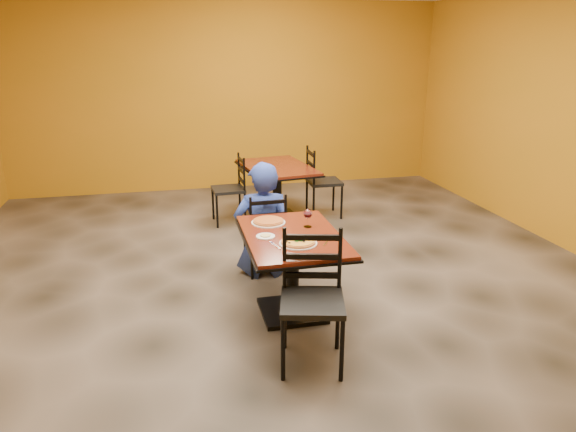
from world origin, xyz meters
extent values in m
cube|color=black|center=(0.00, 0.00, 0.00)|extent=(7.00, 8.00, 0.01)
cube|color=#B16F13|center=(0.00, 4.00, 1.50)|extent=(7.00, 0.01, 3.00)
cube|color=#5B190E|center=(0.00, -0.50, 0.73)|extent=(0.80, 1.20, 0.03)
cube|color=black|center=(0.00, -0.50, 0.71)|extent=(0.83, 1.23, 0.02)
cylinder|color=black|center=(0.00, -0.50, 0.37)|extent=(0.12, 0.12, 0.66)
cube|color=black|center=(0.00, -0.50, 0.02)|extent=(0.55, 0.55, 0.04)
cube|color=#5B190E|center=(0.41, 2.13, 0.73)|extent=(0.98, 1.33, 0.03)
cube|color=black|center=(0.41, 2.13, 0.71)|extent=(1.02, 1.37, 0.02)
cylinder|color=black|center=(0.41, 2.13, 0.37)|extent=(0.12, 0.12, 0.66)
cube|color=black|center=(0.41, 2.13, 0.02)|extent=(0.64, 0.64, 0.04)
imported|color=navy|center=(-0.09, 0.44, 0.59)|extent=(0.63, 0.44, 1.19)
cylinder|color=white|center=(0.00, -0.73, 0.76)|extent=(0.31, 0.31, 0.01)
cylinder|color=#97390A|center=(0.00, -0.73, 0.77)|extent=(0.28, 0.28, 0.02)
cylinder|color=white|center=(-0.14, -0.16, 0.76)|extent=(0.31, 0.31, 0.01)
cylinder|color=#C96A26|center=(-0.14, -0.16, 0.77)|extent=(0.28, 0.28, 0.02)
cylinder|color=white|center=(-0.23, -0.51, 0.76)|extent=(0.16, 0.16, 0.01)
cylinder|color=tan|center=(-0.23, -0.51, 0.76)|extent=(0.09, 0.09, 0.01)
cube|color=silver|center=(-0.20, -0.72, 0.75)|extent=(0.06, 0.19, 0.00)
cube|color=silver|center=(0.24, -0.73, 0.75)|extent=(0.13, 0.18, 0.00)
camera|label=1|loc=(-0.96, -4.51, 2.27)|focal=32.10mm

